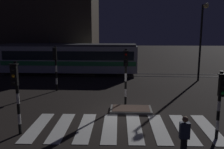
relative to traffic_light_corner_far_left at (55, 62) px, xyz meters
The scene contains 13 objects.
ground_plane 7.65m from the traffic_light_corner_far_left, 44.31° to the right, with size 120.00×120.00×0.00m, color black.
rail_near 8.48m from the traffic_light_corner_far_left, 50.27° to the left, with size 80.00×0.12×0.03m, color #59595E.
rail_far 9.60m from the traffic_light_corner_far_left, 55.91° to the left, with size 80.00×0.12×0.03m, color #59595E.
crosswalk_zebra 9.10m from the traffic_light_corner_far_left, 53.61° to the right, with size 9.16×3.89×0.02m.
traffic_island 7.63m from the traffic_light_corner_far_left, 38.47° to the right, with size 2.42×1.41×0.18m.
traffic_light_corner_far_left is the anchor object (origin of this frame).
traffic_light_corner_near_right 12.46m from the traffic_light_corner_far_left, 41.10° to the right, with size 0.36×0.42×3.04m.
traffic_light_median_centre 6.35m from the traffic_light_corner_far_left, 31.71° to the right, with size 0.36×0.42×3.57m.
traffic_light_corner_near_left 8.11m from the traffic_light_corner_far_left, 86.30° to the right, with size 0.36×0.42×3.38m.
street_lamp_trackside_right 13.15m from the traffic_light_corner_far_left, 19.04° to the left, with size 0.44×1.21×6.98m.
tram 7.03m from the traffic_light_corner_far_left, 93.64° to the left, with size 14.29×2.58×4.15m.
pedestrian_waiting_at_kerb 12.58m from the traffic_light_corner_far_left, 53.17° to the right, with size 0.36×0.24×1.71m.
building_backdrop 16.08m from the traffic_light_corner_far_left, 116.30° to the left, with size 16.94×8.00×11.32m, color #42382D.
Camera 1 is at (0.07, -13.25, 4.76)m, focal length 39.06 mm.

